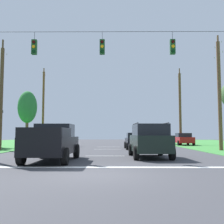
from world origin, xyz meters
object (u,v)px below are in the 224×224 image
Objects in this scene: pickup_truck at (53,142)px; utility_pole_mid_right at (219,92)px; distant_car_oncoming at (136,141)px; utility_pole_far_right at (180,108)px; overhead_signal_span at (104,84)px; distant_car_far_parked at (183,139)px; distant_car_crossing_white at (57,139)px; suv_black at (149,140)px; tree_roadside_far_right at (27,108)px; utility_pole_mid_left at (1,97)px; utility_pole_far_left at (43,107)px.

pickup_truck is 0.54× the size of utility_pole_mid_right.
utility_pole_far_right reaches higher than distant_car_oncoming.
utility_pole_far_right is at bearing 91.42° from utility_pole_mid_right.
overhead_signal_span reaches higher than distant_car_far_parked.
utility_pole_mid_right is (16.16, -10.46, 4.20)m from distant_car_crossing_white.
distant_car_oncoming is (9.09, -8.02, 0.00)m from distant_car_crossing_white.
overhead_signal_span is 3.12× the size of pickup_truck.
suv_black is (5.35, 2.09, 0.09)m from pickup_truck.
suv_black is at bearing -8.95° from overhead_signal_span.
suv_black is (2.76, -0.43, -3.46)m from overhead_signal_span.
distant_car_crossing_white is 5.99m from tree_roadside_far_right.
overhead_signal_span is 18.51m from distant_car_crossing_white.
utility_pole_far_right is at bearing 33.03° from utility_pole_mid_left.
utility_pole_mid_right is at bearing -88.58° from utility_pole_far_right.
tree_roadside_far_right is at bearing 144.92° from distant_car_oncoming.
suv_black is 10.61m from utility_pole_mid_right.
utility_pole_mid_right reaches higher than distant_car_oncoming.
overhead_signal_span is 5.07m from pickup_truck.
distant_car_far_parked is 11.67m from utility_pole_mid_right.
suv_black is 0.70× the size of tree_roadside_far_right.
distant_car_far_parked is (15.72, 0.42, 0.00)m from distant_car_crossing_white.
overhead_signal_span is at bearing -65.91° from utility_pole_far_left.
distant_car_far_parked is at bearing -9.10° from utility_pole_far_left.
utility_pole_mid_right reaches higher than tree_roadside_far_right.
utility_pole_mid_right reaches higher than distant_car_far_parked.
distant_car_oncoming is 10.74m from distant_car_far_parked.
pickup_truck is 12.29m from utility_pole_mid_left.
distant_car_far_parked is 0.41× the size of utility_pole_far_left.
utility_pole_far_right is (9.45, 19.25, 0.37)m from overhead_signal_span.
distant_car_crossing_white is 0.43× the size of utility_pole_mid_right.
utility_pole_far_right is (0.12, 1.86, 4.10)m from distant_car_far_parked.
utility_pole_mid_left is at bearing -106.66° from distant_car_crossing_white.
suv_black is 0.48× the size of utility_pole_mid_right.
distant_car_oncoming is at bearing -128.13° from distant_car_far_parked.
overhead_signal_span is at bearing -69.33° from distant_car_crossing_white.
distant_car_crossing_white is 19.70m from utility_pole_mid_right.
pickup_truck is 1.25× the size of distant_car_crossing_white.
distant_car_oncoming is 12.99m from utility_pole_far_right.
pickup_truck reaches higher than distant_car_crossing_white.
utility_pole_mid_left is 13.34m from utility_pole_far_left.
pickup_truck is (-2.59, -2.53, -3.55)m from overhead_signal_span.
distant_car_oncoming is at bearing 9.11° from utility_pole_mid_left.
utility_pole_mid_right reaches higher than suv_black.
tree_roadside_far_right reaches higher than pickup_truck.
utility_pole_mid_left is at bearing 143.24° from overhead_signal_span.
tree_roadside_far_right is (-8.03, 20.82, 3.86)m from pickup_truck.
overhead_signal_span is 11.74m from utility_pole_mid_right.
tree_roadside_far_right reaches higher than distant_car_crossing_white.
utility_pole_far_left is at bearing 176.63° from utility_pole_far_right.
utility_pole_far_left is at bearing 143.74° from utility_pole_mid_right.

